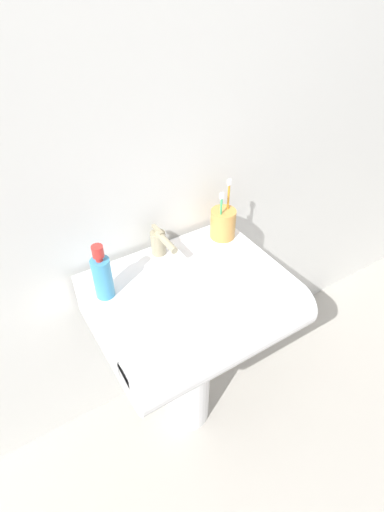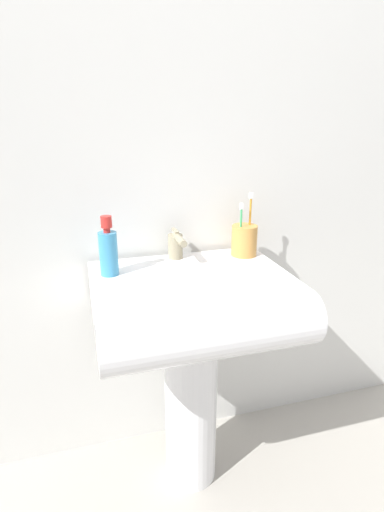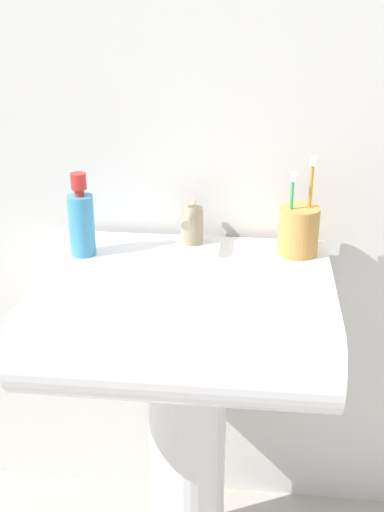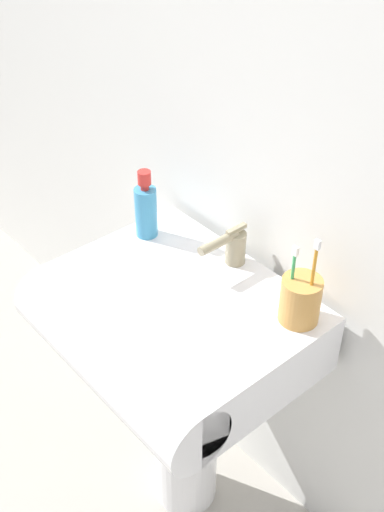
{
  "view_description": "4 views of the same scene",
  "coord_description": "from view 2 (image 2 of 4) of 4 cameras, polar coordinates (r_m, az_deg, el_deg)",
  "views": [
    {
      "loc": [
        -0.45,
        -0.76,
        1.58
      ],
      "look_at": [
        0.04,
        0.03,
        0.82
      ],
      "focal_mm": 28.0,
      "sensor_mm": 36.0,
      "label": 1
    },
    {
      "loc": [
        -0.3,
        -1.05,
        1.2
      ],
      "look_at": [
        -0.0,
        -0.03,
        0.83
      ],
      "focal_mm": 28.0,
      "sensor_mm": 36.0,
      "label": 2
    },
    {
      "loc": [
        0.14,
        -1.15,
        1.31
      ],
      "look_at": [
        0.01,
        -0.03,
        0.81
      ],
      "focal_mm": 45.0,
      "sensor_mm": 36.0,
      "label": 3
    },
    {
      "loc": [
        0.83,
        -0.69,
        1.68
      ],
      "look_at": [
        0.01,
        0.02,
        0.85
      ],
      "focal_mm": 45.0,
      "sensor_mm": 36.0,
      "label": 4
    }
  ],
  "objects": [
    {
      "name": "toothbrush_cup",
      "position": [
        1.35,
        7.47,
        2.28
      ],
      "size": [
        0.09,
        0.09,
        0.21
      ],
      "color": "#D19347",
      "rests_on": "sink_basin"
    },
    {
      "name": "sink_basin",
      "position": [
        1.17,
        0.56,
        -7.12
      ],
      "size": [
        0.58,
        0.48,
        0.15
      ],
      "color": "white",
      "rests_on": "sink_pedestal"
    },
    {
      "name": "soap_bottle",
      "position": [
        1.19,
        -11.86,
        0.72
      ],
      "size": [
        0.05,
        0.05,
        0.18
      ],
      "color": "#3F99CC",
      "rests_on": "sink_basin"
    },
    {
      "name": "faucet",
      "position": [
        1.3,
        -2.27,
        1.65
      ],
      "size": [
        0.05,
        0.14,
        0.1
      ],
      "color": "tan",
      "rests_on": "sink_basin"
    },
    {
      "name": "ground_plane",
      "position": [
        1.63,
        -0.16,
        -28.42
      ],
      "size": [
        6.0,
        6.0,
        0.0
      ],
      "primitive_type": "plane",
      "color": "#ADA89E",
      "rests_on": "ground"
    },
    {
      "name": "wall_back",
      "position": [
        1.34,
        -3.29,
        19.05
      ],
      "size": [
        5.0,
        0.05,
        2.4
      ],
      "primitive_type": "cube",
      "color": "silver",
      "rests_on": "ground"
    },
    {
      "name": "sink_pedestal",
      "position": [
        1.42,
        -0.17,
        -20.07
      ],
      "size": [
        0.17,
        0.17,
        0.61
      ],
      "primitive_type": "cylinder",
      "color": "white",
      "rests_on": "ground"
    }
  ]
}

